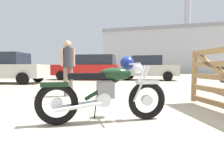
% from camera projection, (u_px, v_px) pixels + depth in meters
% --- Properties ---
extents(ground_plane, '(80.00, 80.00, 0.00)m').
position_uv_depth(ground_plane, '(119.00, 117.00, 3.38)').
color(ground_plane, tan).
extents(vintage_motorcycle, '(1.88, 1.16, 1.07)m').
position_uv_depth(vintage_motorcycle, '(107.00, 91.00, 3.09)').
color(vintage_motorcycle, black).
rests_on(vintage_motorcycle, ground_plane).
extents(bystander, '(0.30, 0.39, 1.66)m').
position_uv_depth(bystander, '(68.00, 62.00, 5.81)').
color(bystander, '#706656').
rests_on(bystander, ground_plane).
extents(blue_hatchback_right, '(4.87, 2.38, 1.74)m').
position_uv_depth(blue_hatchback_right, '(87.00, 66.00, 13.90)').
color(blue_hatchback_right, black).
rests_on(blue_hatchback_right, ground_plane).
extents(silver_sedan_mid, '(4.95, 2.61, 1.74)m').
position_uv_depth(silver_sedan_mid, '(86.00, 67.00, 18.09)').
color(silver_sedan_mid, black).
rests_on(silver_sedan_mid, ground_plane).
extents(dark_sedan_left, '(4.24, 1.99, 1.67)m').
position_uv_depth(dark_sedan_left, '(147.00, 68.00, 13.59)').
color(dark_sedan_left, black).
rests_on(dark_sedan_left, ground_plane).
extents(white_estate_far, '(4.45, 2.52, 1.67)m').
position_uv_depth(white_estate_far, '(7.00, 68.00, 10.73)').
color(white_estate_far, black).
rests_on(white_estate_far, ground_plane).
extents(industrial_building, '(17.97, 14.11, 15.14)m').
position_uv_depth(industrial_building, '(161.00, 53.00, 35.49)').
color(industrial_building, '#B2B2B7').
rests_on(industrial_building, ground_plane).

